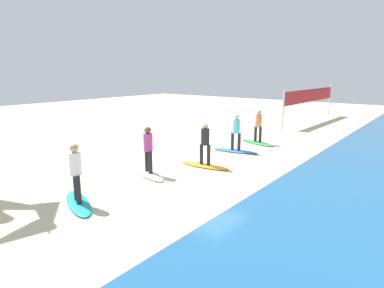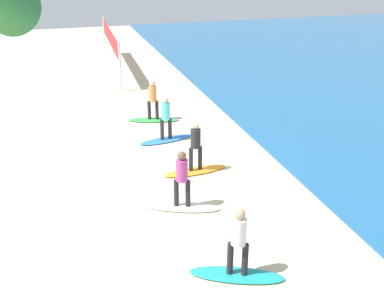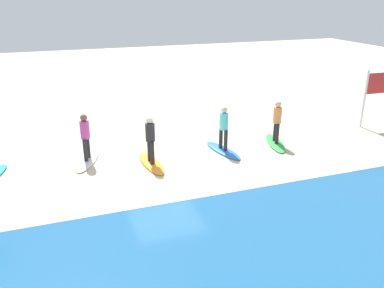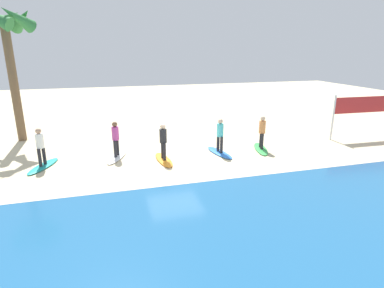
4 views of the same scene
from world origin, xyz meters
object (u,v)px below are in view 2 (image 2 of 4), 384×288
(surfer_green, at_px, (153,97))
(surfer_blue, at_px, (166,115))
(surfboard_green, at_px, (153,120))
(surfboard_orange, at_px, (195,171))
(surfer_orange, at_px, (196,143))
(surfboard_teal, at_px, (237,275))
(surfer_white, at_px, (182,175))
(surfboard_blue, at_px, (166,140))
(surfer_teal, at_px, (239,237))
(surfboard_white, at_px, (182,207))
(volleyball_net, at_px, (111,40))

(surfer_green, relative_size, surfer_blue, 1.00)
(surfboard_green, xyz_separation_m, surfboard_orange, (5.05, 0.30, 0.00))
(surfer_orange, height_order, surfboard_teal, surfer_orange)
(surfboard_orange, relative_size, surfboard_teal, 1.00)
(surfer_blue, bearing_deg, surfer_white, -8.43)
(surfboard_green, bearing_deg, surfer_green, -163.59)
(surfboard_blue, height_order, surfer_blue, surfer_blue)
(surfer_white, distance_m, surfer_teal, 3.16)
(surfer_green, xyz_separation_m, surfboard_teal, (10.22, -0.33, -0.99))
(surfboard_white, height_order, surfer_teal, surfer_teal)
(surfer_green, bearing_deg, surfboard_blue, 0.28)
(surfboard_blue, distance_m, surfer_orange, 3.00)
(surfboard_blue, bearing_deg, surfer_white, -108.79)
(surfer_green, relative_size, volleyball_net, 0.18)
(surfer_blue, xyz_separation_m, volleyball_net, (-11.37, -0.49, 0.75))
(surfboard_green, height_order, surfer_white, surfer_white)
(surfboard_teal, bearing_deg, surfboard_white, 120.43)
(surfer_blue, distance_m, surfer_orange, 2.83)
(surfer_orange, distance_m, surfboard_teal, 5.30)
(surfboard_blue, xyz_separation_m, volleyball_net, (-11.37, -0.49, 1.74))
(surfboard_orange, relative_size, volleyball_net, 0.23)
(surfboard_orange, height_order, surfboard_white, same)
(surfboard_green, height_order, surfboard_white, same)
(volleyball_net, bearing_deg, surfer_white, -0.79)
(surfboard_teal, xyz_separation_m, volleyball_net, (-19.35, -0.16, 1.74))
(surfer_blue, bearing_deg, surfer_teal, -2.41)
(surfer_orange, bearing_deg, volleyball_net, -176.85)
(surfboard_green, height_order, surfer_orange, surfer_orange)
(surfer_blue, height_order, surfer_teal, same)
(surfer_green, distance_m, surfer_white, 7.12)
(volleyball_net, bearing_deg, surfer_orange, 3.15)
(surfboard_teal, relative_size, surfer_teal, 1.28)
(surfboard_teal, bearing_deg, volleyball_net, 113.94)
(surfer_orange, bearing_deg, surfboard_green, -176.63)
(surfer_white, bearing_deg, surfer_orange, 153.72)
(surfer_blue, xyz_separation_m, surfer_white, (4.85, -0.72, 0.00))
(surfer_green, height_order, surfer_orange, same)
(surfer_white, bearing_deg, surfer_green, 174.29)
(surfboard_blue, distance_m, surfer_teal, 8.05)
(surfer_white, distance_m, surfboard_teal, 3.31)
(surfboard_green, bearing_deg, surfboard_white, -79.30)
(surfboard_teal, distance_m, volleyball_net, 19.43)
(surfboard_teal, xyz_separation_m, surfer_teal, (-0.00, -0.00, 0.99))
(surfer_teal, bearing_deg, surfboard_white, -173.04)
(surfboard_blue, distance_m, surfboard_teal, 7.99)
(surfboard_white, relative_size, surfer_white, 1.28)
(surfboard_orange, distance_m, surfboard_teal, 5.21)
(surfboard_green, xyz_separation_m, surfer_white, (7.08, -0.71, 0.99))
(surfer_white, bearing_deg, surfer_teal, 6.96)
(surfer_teal, bearing_deg, surfer_green, 178.17)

